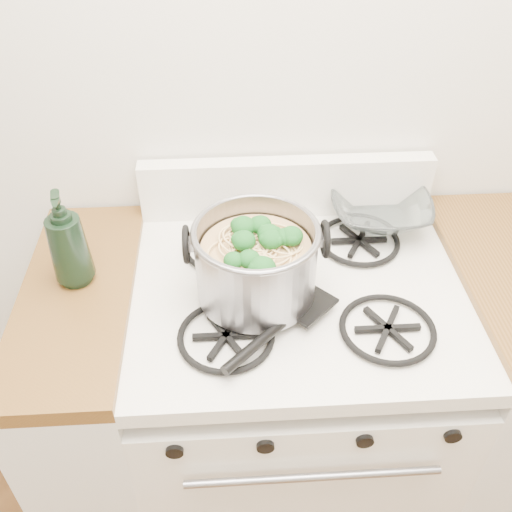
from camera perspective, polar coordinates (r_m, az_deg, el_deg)
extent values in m
plane|color=silver|center=(1.37, 3.46, 20.78)|extent=(3.60, 0.00, 3.60)
cube|color=white|center=(1.69, 3.45, -15.48)|extent=(0.76, 0.65, 0.81)
cube|color=white|center=(1.33, 4.23, -3.79)|extent=(0.76, 0.65, 0.04)
cube|color=black|center=(1.31, 4.30, -2.77)|extent=(0.60, 0.56, 0.02)
cylinder|color=black|center=(1.20, -8.12, -18.42)|extent=(0.04, 0.03, 0.04)
cylinder|color=black|center=(1.20, 0.91, -18.14)|extent=(0.04, 0.03, 0.04)
cylinder|color=black|center=(1.23, 10.72, -17.35)|extent=(0.04, 0.03, 0.04)
cylinder|color=black|center=(1.28, 18.94, -16.32)|extent=(0.04, 0.03, 0.04)
cube|color=silver|center=(1.69, -14.37, -15.24)|extent=(0.25, 0.65, 0.88)
cube|color=#563614|center=(1.35, -17.48, -3.92)|extent=(0.25, 0.65, 0.04)
cylinder|color=gray|center=(1.21, 0.00, -0.62)|extent=(0.26, 0.26, 0.17)
torus|color=gray|center=(1.16, 0.00, 2.45)|extent=(0.27, 0.27, 0.01)
torus|color=black|center=(1.18, -7.00, 1.17)|extent=(0.01, 0.08, 0.08)
torus|color=black|center=(1.19, 6.92, 1.70)|extent=(0.01, 0.08, 0.08)
cylinder|color=tan|center=(1.23, 0.00, -1.40)|extent=(0.23, 0.23, 0.13)
sphere|color=#16541B|center=(1.17, 0.00, 1.60)|extent=(0.04, 0.04, 0.04)
sphere|color=#16541B|center=(1.17, 0.00, 1.60)|extent=(0.04, 0.04, 0.04)
sphere|color=#16541B|center=(1.17, 0.00, 1.60)|extent=(0.04, 0.04, 0.04)
sphere|color=#16541B|center=(1.17, 0.00, 1.60)|extent=(0.04, 0.04, 0.04)
sphere|color=#16541B|center=(1.17, 0.00, 1.60)|extent=(0.04, 0.04, 0.04)
sphere|color=#16541B|center=(1.17, 0.00, 1.60)|extent=(0.04, 0.04, 0.04)
sphere|color=#16541B|center=(1.17, 0.00, 1.60)|extent=(0.04, 0.04, 0.04)
sphere|color=#16541B|center=(1.17, 0.00, 1.60)|extent=(0.04, 0.04, 0.04)
sphere|color=#16541B|center=(1.17, 0.00, 1.60)|extent=(0.04, 0.04, 0.04)
sphere|color=#16541B|center=(1.17, 0.00, 1.60)|extent=(0.04, 0.04, 0.04)
imported|color=white|center=(1.51, 12.23, 4.11)|extent=(0.11, 0.11, 0.03)
imported|color=black|center=(1.30, -18.41, 1.63)|extent=(0.11, 0.11, 0.23)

